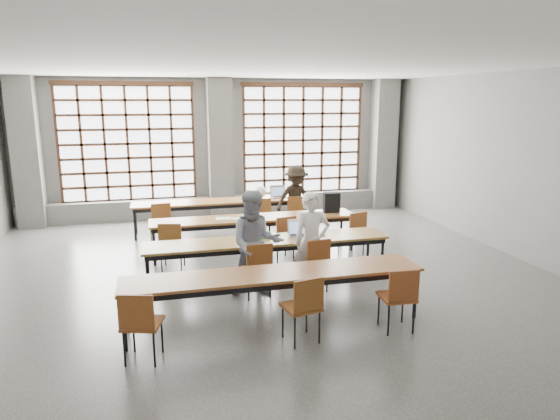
{
  "coord_description": "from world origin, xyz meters",
  "views": [
    {
      "loc": [
        -1.66,
        -7.44,
        2.96
      ],
      "look_at": [
        0.34,
        0.4,
        1.17
      ],
      "focal_mm": 32.0,
      "sensor_mm": 36.0,
      "label": 1
    }
  ],
  "objects_px": {
    "desk_row_c": "(268,243)",
    "laptop_back": "(278,194)",
    "student_female": "(256,244)",
    "laptop_front": "(299,232)",
    "chair_near_left": "(140,320)",
    "chair_near_right": "(399,293)",
    "chair_front_right": "(315,259)",
    "chair_back_right": "(296,211)",
    "desk_row_d": "(275,277)",
    "phone": "(280,240)",
    "chair_mid_right": "(354,229)",
    "desk_row_a": "(222,203)",
    "chair_mid_centre": "(283,233)",
    "red_pouch": "(142,319)",
    "mouse": "(323,235)",
    "chair_front_left": "(258,264)",
    "green_box": "(263,236)",
    "chair_back_left": "(160,218)",
    "desk_row_b": "(255,220)",
    "backpack": "(331,202)",
    "chair_near_mid": "(304,303)",
    "plastic_bag": "(260,192)",
    "student_male": "(312,242)",
    "student_back": "(296,199)",
    "chair_back_mid": "(262,213)"
  },
  "relations": [
    {
      "from": "phone",
      "to": "backpack",
      "type": "bearing_deg",
      "value": 48.91
    },
    {
      "from": "chair_near_left",
      "to": "backpack",
      "type": "xyz_separation_m",
      "value": [
        3.69,
        3.86,
        0.39
      ]
    },
    {
      "from": "chair_back_right",
      "to": "laptop_front",
      "type": "bearing_deg",
      "value": -105.45
    },
    {
      "from": "chair_back_right",
      "to": "red_pouch",
      "type": "height_order",
      "value": "chair_back_right"
    },
    {
      "from": "student_male",
      "to": "desk_row_b",
      "type": "bearing_deg",
      "value": 105.65
    },
    {
      "from": "chair_near_left",
      "to": "chair_near_right",
      "type": "bearing_deg",
      "value": -0.05
    },
    {
      "from": "chair_front_left",
      "to": "chair_back_mid",
      "type": "bearing_deg",
      "value": 76.72
    },
    {
      "from": "chair_front_left",
      "to": "green_box",
      "type": "bearing_deg",
      "value": 70.9
    },
    {
      "from": "desk_row_c",
      "to": "laptop_back",
      "type": "relative_size",
      "value": 10.49
    },
    {
      "from": "desk_row_a",
      "to": "chair_mid_centre",
      "type": "relative_size",
      "value": 4.55
    },
    {
      "from": "desk_row_a",
      "to": "desk_row_b",
      "type": "relative_size",
      "value": 1.0
    },
    {
      "from": "chair_back_left",
      "to": "green_box",
      "type": "distance_m",
      "value": 3.15
    },
    {
      "from": "laptop_front",
      "to": "mouse",
      "type": "distance_m",
      "value": 0.41
    },
    {
      "from": "chair_back_right",
      "to": "backpack",
      "type": "xyz_separation_m",
      "value": [
        0.41,
        -1.12,
        0.39
      ]
    },
    {
      "from": "student_female",
      "to": "laptop_front",
      "type": "bearing_deg",
      "value": 42.27
    },
    {
      "from": "chair_mid_centre",
      "to": "red_pouch",
      "type": "bearing_deg",
      "value": -128.68
    },
    {
      "from": "chair_front_right",
      "to": "red_pouch",
      "type": "height_order",
      "value": "chair_front_right"
    },
    {
      "from": "desk_row_c",
      "to": "chair_near_left",
      "type": "distance_m",
      "value": 2.97
    },
    {
      "from": "desk_row_d",
      "to": "red_pouch",
      "type": "relative_size",
      "value": 20.0
    },
    {
      "from": "chair_back_right",
      "to": "chair_back_left",
      "type": "bearing_deg",
      "value": -179.95
    },
    {
      "from": "mouse",
      "to": "plastic_bag",
      "type": "height_order",
      "value": "plastic_bag"
    },
    {
      "from": "chair_near_right",
      "to": "green_box",
      "type": "height_order",
      "value": "chair_near_right"
    },
    {
      "from": "chair_back_mid",
      "to": "red_pouch",
      "type": "bearing_deg",
      "value": -116.73
    },
    {
      "from": "student_female",
      "to": "plastic_bag",
      "type": "distance_m",
      "value": 4.06
    },
    {
      "from": "desk_row_b",
      "to": "backpack",
      "type": "bearing_deg",
      "value": 1.79
    },
    {
      "from": "desk_row_a",
      "to": "chair_mid_centre",
      "type": "distance_m",
      "value": 2.56
    },
    {
      "from": "desk_row_c",
      "to": "student_back",
      "type": "distance_m",
      "value": 3.19
    },
    {
      "from": "chair_near_right",
      "to": "student_back",
      "type": "height_order",
      "value": "student_back"
    },
    {
      "from": "chair_near_mid",
      "to": "green_box",
      "type": "height_order",
      "value": "chair_near_mid"
    },
    {
      "from": "chair_near_left",
      "to": "chair_near_right",
      "type": "height_order",
      "value": "same"
    },
    {
      "from": "chair_mid_centre",
      "to": "chair_near_mid",
      "type": "distance_m",
      "value": 3.23
    },
    {
      "from": "mouse",
      "to": "red_pouch",
      "type": "bearing_deg",
      "value": -144.06
    },
    {
      "from": "desk_row_a",
      "to": "desk_row_d",
      "type": "distance_m",
      "value": 4.98
    },
    {
      "from": "chair_back_left",
      "to": "chair_mid_centre",
      "type": "xyz_separation_m",
      "value": [
        2.19,
        -1.8,
        0.0
      ]
    },
    {
      "from": "desk_row_b",
      "to": "chair_front_right",
      "type": "height_order",
      "value": "chair_front_right"
    },
    {
      "from": "chair_near_mid",
      "to": "student_female",
      "type": "relative_size",
      "value": 0.54
    },
    {
      "from": "chair_front_left",
      "to": "desk_row_c",
      "type": "bearing_deg",
      "value": 64.83
    },
    {
      "from": "desk_row_a",
      "to": "plastic_bag",
      "type": "xyz_separation_m",
      "value": [
        0.9,
        0.05,
        0.21
      ]
    },
    {
      "from": "green_box",
      "to": "phone",
      "type": "height_order",
      "value": "green_box"
    },
    {
      "from": "student_female",
      "to": "green_box",
      "type": "xyz_separation_m",
      "value": [
        0.25,
        0.58,
        -0.04
      ]
    },
    {
      "from": "student_back",
      "to": "red_pouch",
      "type": "height_order",
      "value": "student_back"
    },
    {
      "from": "laptop_back",
      "to": "mouse",
      "type": "relative_size",
      "value": 3.89
    },
    {
      "from": "student_female",
      "to": "chair_mid_right",
      "type": "bearing_deg",
      "value": 40.54
    },
    {
      "from": "laptop_back",
      "to": "red_pouch",
      "type": "height_order",
      "value": "laptop_back"
    },
    {
      "from": "chair_near_mid",
      "to": "red_pouch",
      "type": "relative_size",
      "value": 4.4
    },
    {
      "from": "chair_front_right",
      "to": "chair_back_right",
      "type": "bearing_deg",
      "value": 78.61
    },
    {
      "from": "chair_near_left",
      "to": "student_back",
      "type": "bearing_deg",
      "value": 57.09
    },
    {
      "from": "backpack",
      "to": "plastic_bag",
      "type": "xyz_separation_m",
      "value": [
        -1.09,
        1.8,
        -0.06
      ]
    },
    {
      "from": "desk_row_d",
      "to": "phone",
      "type": "height_order",
      "value": "phone"
    },
    {
      "from": "student_male",
      "to": "plastic_bag",
      "type": "distance_m",
      "value": 3.95
    }
  ]
}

